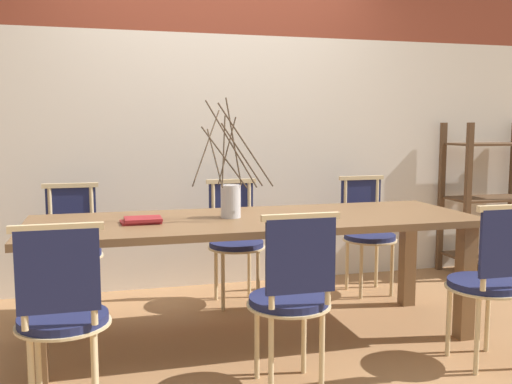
{
  "coord_description": "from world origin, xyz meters",
  "views": [
    {
      "loc": [
        -0.85,
        -3.17,
        1.27
      ],
      "look_at": [
        0.0,
        0.0,
        0.88
      ],
      "focal_mm": 40.0,
      "sensor_mm": 36.0,
      "label": 1
    }
  ],
  "objects_px": {
    "dining_table": "(256,233)",
    "chair_near_center": "(491,277)",
    "vase_centerpiece": "(230,196)",
    "book_stack": "(142,220)",
    "shelving_rack": "(491,199)",
    "chair_far_center": "(367,229)"
  },
  "relations": [
    {
      "from": "book_stack",
      "to": "shelving_rack",
      "type": "relative_size",
      "value": 0.18
    },
    {
      "from": "book_stack",
      "to": "chair_far_center",
      "type": "bearing_deg",
      "value": 22.99
    },
    {
      "from": "vase_centerpiece",
      "to": "book_stack",
      "type": "relative_size",
      "value": 3.07
    },
    {
      "from": "vase_centerpiece",
      "to": "shelving_rack",
      "type": "relative_size",
      "value": 0.54
    },
    {
      "from": "chair_near_center",
      "to": "book_stack",
      "type": "xyz_separation_m",
      "value": [
        -1.73,
        0.69,
        0.26
      ]
    },
    {
      "from": "chair_near_center",
      "to": "shelving_rack",
      "type": "relative_size",
      "value": 0.68
    },
    {
      "from": "dining_table",
      "to": "vase_centerpiece",
      "type": "bearing_deg",
      "value": 166.81
    },
    {
      "from": "vase_centerpiece",
      "to": "shelving_rack",
      "type": "xyz_separation_m",
      "value": [
        2.47,
        0.92,
        -0.21
      ]
    },
    {
      "from": "shelving_rack",
      "to": "chair_far_center",
      "type": "bearing_deg",
      "value": -168.95
    },
    {
      "from": "book_stack",
      "to": "shelving_rack",
      "type": "bearing_deg",
      "value": 18.11
    },
    {
      "from": "chair_far_center",
      "to": "vase_centerpiece",
      "type": "distance_m",
      "value": 1.43
    },
    {
      "from": "vase_centerpiece",
      "to": "shelving_rack",
      "type": "height_order",
      "value": "vase_centerpiece"
    },
    {
      "from": "vase_centerpiece",
      "to": "book_stack",
      "type": "xyz_separation_m",
      "value": [
        -0.51,
        -0.06,
        -0.11
      ]
    },
    {
      "from": "shelving_rack",
      "to": "chair_near_center",
      "type": "bearing_deg",
      "value": -127.09
    },
    {
      "from": "chair_near_center",
      "to": "book_stack",
      "type": "bearing_deg",
      "value": 158.39
    },
    {
      "from": "chair_near_center",
      "to": "book_stack",
      "type": "distance_m",
      "value": 1.88
    },
    {
      "from": "dining_table",
      "to": "chair_near_center",
      "type": "bearing_deg",
      "value": -33.38
    },
    {
      "from": "vase_centerpiece",
      "to": "shelving_rack",
      "type": "distance_m",
      "value": 2.65
    },
    {
      "from": "chair_near_center",
      "to": "chair_far_center",
      "type": "relative_size",
      "value": 1.0
    },
    {
      "from": "chair_near_center",
      "to": "chair_far_center",
      "type": "xyz_separation_m",
      "value": [
        -0.01,
        1.41,
        0.0
      ]
    },
    {
      "from": "dining_table",
      "to": "chair_far_center",
      "type": "distance_m",
      "value": 1.28
    },
    {
      "from": "chair_near_center",
      "to": "shelving_rack",
      "type": "bearing_deg",
      "value": 52.91
    }
  ]
}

